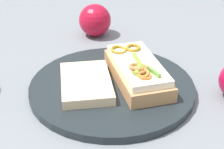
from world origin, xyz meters
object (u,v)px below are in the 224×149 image
Objects in this scene: plate at (112,87)px; sandwich at (137,71)px; bread_slice_side at (86,83)px; apple_2 at (95,20)px.

plate is 1.58× the size of sandwich.
apple_2 is (0.14, 0.24, 0.02)m from bread_slice_side.
sandwich is at bearing -98.75° from apple_2.
sandwich is at bearing -14.19° from plate.
plate is 3.83× the size of apple_2.
apple_2 reaches higher than sandwich.
bread_slice_side reaches higher than plate.
bread_slice_side is at bearing -90.32° from sandwich.
apple_2 reaches higher than plate.
apple_2 is (0.04, 0.27, 0.01)m from sandwich.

